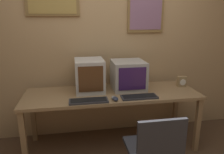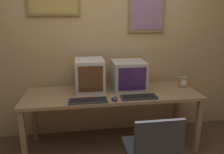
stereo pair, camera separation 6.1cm
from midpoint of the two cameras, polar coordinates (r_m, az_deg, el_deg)
wall_back at (r=3.00m, az=-0.75°, el=9.28°), size 8.00×0.08×2.60m
desk at (r=2.71m, az=0.65°, el=-5.48°), size 2.11×0.69×0.73m
monitor_left at (r=2.72m, az=-5.20°, el=0.48°), size 0.35×0.42×0.40m
monitor_right at (r=2.79m, az=4.93°, el=0.51°), size 0.41×0.43×0.36m
keyboard_main at (r=2.41m, az=-5.55°, el=-6.14°), size 0.43×0.16×0.03m
keyboard_side at (r=2.53m, az=7.74°, el=-5.19°), size 0.42×0.16×0.03m
mouse_near_keyboard at (r=2.43m, az=1.43°, el=-5.72°), size 0.07×0.10×0.04m
mouse_far_corner at (r=2.46m, az=1.13°, el=-5.52°), size 0.06×0.12×0.03m
desk_clock at (r=3.02m, az=18.52°, el=-1.27°), size 0.11×0.07×0.14m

